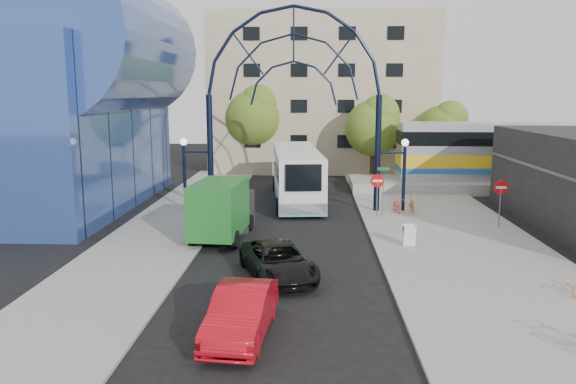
{
  "coord_description": "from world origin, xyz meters",
  "views": [
    {
      "loc": [
        1.05,
        -19.34,
        7.07
      ],
      "look_at": [
        0.01,
        6.0,
        2.6
      ],
      "focal_mm": 35.0,
      "sensor_mm": 36.0,
      "label": 1
    }
  ],
  "objects_px": {
    "do_not_enter_sign": "(501,192)",
    "red_sedan": "(241,312)",
    "green_truck": "(223,209)",
    "train_car": "(572,152)",
    "bike_near_a": "(397,205)",
    "bike_near_b": "(412,205)",
    "gateway_arch": "(294,67)",
    "stop_sign": "(377,185)",
    "tree_north_c": "(445,127)",
    "street_name_sign": "(383,181)",
    "black_suv": "(278,261)",
    "tree_north_a": "(375,125)",
    "sandwich_board": "(409,233)",
    "city_bus": "(296,174)",
    "tree_north_b": "(255,114)"
  },
  "relations": [
    {
      "from": "sandwich_board",
      "to": "tree_north_c",
      "type": "bearing_deg",
      "value": 73.45
    },
    {
      "from": "street_name_sign",
      "to": "tree_north_c",
      "type": "xyz_separation_m",
      "value": [
        6.92,
        15.33,
        2.15
      ]
    },
    {
      "from": "tree_north_b",
      "to": "bike_near_b",
      "type": "bearing_deg",
      "value": -56.74
    },
    {
      "from": "sandwich_board",
      "to": "tree_north_b",
      "type": "xyz_separation_m",
      "value": [
        -9.48,
        23.95,
        4.52
      ]
    },
    {
      "from": "train_car",
      "to": "green_truck",
      "type": "bearing_deg",
      "value": -148.06
    },
    {
      "from": "stop_sign",
      "to": "green_truck",
      "type": "relative_size",
      "value": 0.42
    },
    {
      "from": "tree_north_a",
      "to": "tree_north_b",
      "type": "height_order",
      "value": "tree_north_b"
    },
    {
      "from": "stop_sign",
      "to": "street_name_sign",
      "type": "distance_m",
      "value": 0.74
    },
    {
      "from": "street_name_sign",
      "to": "black_suv",
      "type": "height_order",
      "value": "street_name_sign"
    },
    {
      "from": "city_bus",
      "to": "green_truck",
      "type": "height_order",
      "value": "city_bus"
    },
    {
      "from": "do_not_enter_sign",
      "to": "red_sedan",
      "type": "bearing_deg",
      "value": -130.89
    },
    {
      "from": "street_name_sign",
      "to": "tree_north_c",
      "type": "height_order",
      "value": "tree_north_c"
    },
    {
      "from": "do_not_enter_sign",
      "to": "tree_north_b",
      "type": "distance_m",
      "value": 25.09
    },
    {
      "from": "do_not_enter_sign",
      "to": "green_truck",
      "type": "distance_m",
      "value": 14.49
    },
    {
      "from": "sandwich_board",
      "to": "tree_north_a",
      "type": "height_order",
      "value": "tree_north_a"
    },
    {
      "from": "black_suv",
      "to": "bike_near_a",
      "type": "distance_m",
      "value": 13.54
    },
    {
      "from": "gateway_arch",
      "to": "stop_sign",
      "type": "height_order",
      "value": "gateway_arch"
    },
    {
      "from": "do_not_enter_sign",
      "to": "green_truck",
      "type": "xyz_separation_m",
      "value": [
        -14.26,
        -2.5,
        -0.51
      ]
    },
    {
      "from": "black_suv",
      "to": "bike_near_a",
      "type": "height_order",
      "value": "black_suv"
    },
    {
      "from": "train_car",
      "to": "bike_near_a",
      "type": "relative_size",
      "value": 15.69
    },
    {
      "from": "stop_sign",
      "to": "tree_north_a",
      "type": "distance_m",
      "value": 14.23
    },
    {
      "from": "tree_north_c",
      "to": "bike_near_b",
      "type": "distance_m",
      "value": 15.9
    },
    {
      "from": "gateway_arch",
      "to": "city_bus",
      "type": "relative_size",
      "value": 1.08
    },
    {
      "from": "gateway_arch",
      "to": "green_truck",
      "type": "distance_m",
      "value": 10.16
    },
    {
      "from": "stop_sign",
      "to": "green_truck",
      "type": "xyz_separation_m",
      "value": [
        -8.06,
        -4.5,
        -0.53
      ]
    },
    {
      "from": "bike_near_a",
      "to": "bike_near_b",
      "type": "height_order",
      "value": "bike_near_b"
    },
    {
      "from": "city_bus",
      "to": "bike_near_a",
      "type": "bearing_deg",
      "value": -39.48
    },
    {
      "from": "sandwich_board",
      "to": "green_truck",
      "type": "bearing_deg",
      "value": 170.24
    },
    {
      "from": "street_name_sign",
      "to": "red_sedan",
      "type": "xyz_separation_m",
      "value": [
        -6.16,
        -16.41,
        -1.39
      ]
    },
    {
      "from": "green_truck",
      "to": "red_sedan",
      "type": "height_order",
      "value": "green_truck"
    },
    {
      "from": "green_truck",
      "to": "train_car",
      "type": "bearing_deg",
      "value": 36.98
    },
    {
      "from": "do_not_enter_sign",
      "to": "street_name_sign",
      "type": "relative_size",
      "value": 0.89
    },
    {
      "from": "tree_north_c",
      "to": "tree_north_a",
      "type": "bearing_deg",
      "value": -161.56
    },
    {
      "from": "gateway_arch",
      "to": "stop_sign",
      "type": "xyz_separation_m",
      "value": [
        4.8,
        -2.0,
        -6.56
      ]
    },
    {
      "from": "street_name_sign",
      "to": "sandwich_board",
      "type": "xyz_separation_m",
      "value": [
        0.4,
        -6.62,
        -1.39
      ]
    },
    {
      "from": "tree_north_a",
      "to": "black_suv",
      "type": "relative_size",
      "value": 1.44
    },
    {
      "from": "tree_north_a",
      "to": "tree_north_c",
      "type": "distance_m",
      "value": 6.33
    },
    {
      "from": "tree_north_b",
      "to": "green_truck",
      "type": "xyz_separation_m",
      "value": [
        0.62,
        -22.43,
        -3.8
      ]
    },
    {
      "from": "train_car",
      "to": "bike_near_a",
      "type": "bearing_deg",
      "value": -148.35
    },
    {
      "from": "street_name_sign",
      "to": "city_bus",
      "type": "xyz_separation_m",
      "value": [
        -5.12,
        5.05,
        -0.34
      ]
    },
    {
      "from": "gateway_arch",
      "to": "bike_near_b",
      "type": "xyz_separation_m",
      "value": [
        7.01,
        -0.68,
        -7.95
      ]
    },
    {
      "from": "tree_north_c",
      "to": "green_truck",
      "type": "relative_size",
      "value": 1.09
    },
    {
      "from": "gateway_arch",
      "to": "black_suv",
      "type": "height_order",
      "value": "gateway_arch"
    },
    {
      "from": "do_not_enter_sign",
      "to": "bike_near_a",
      "type": "bearing_deg",
      "value": 144.09
    },
    {
      "from": "train_car",
      "to": "black_suv",
      "type": "xyz_separation_m",
      "value": [
        -20.2,
        -20.45,
        -2.22
      ]
    },
    {
      "from": "tree_north_a",
      "to": "red_sedan",
      "type": "bearing_deg",
      "value": -103.39
    },
    {
      "from": "stop_sign",
      "to": "city_bus",
      "type": "height_order",
      "value": "city_bus"
    },
    {
      "from": "black_suv",
      "to": "red_sedan",
      "type": "xyz_separation_m",
      "value": [
        -0.76,
        -5.36,
        0.06
      ]
    },
    {
      "from": "street_name_sign",
      "to": "tree_north_a",
      "type": "bearing_deg",
      "value": 86.04
    },
    {
      "from": "street_name_sign",
      "to": "tree_north_b",
      "type": "height_order",
      "value": "tree_north_b"
    }
  ]
}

